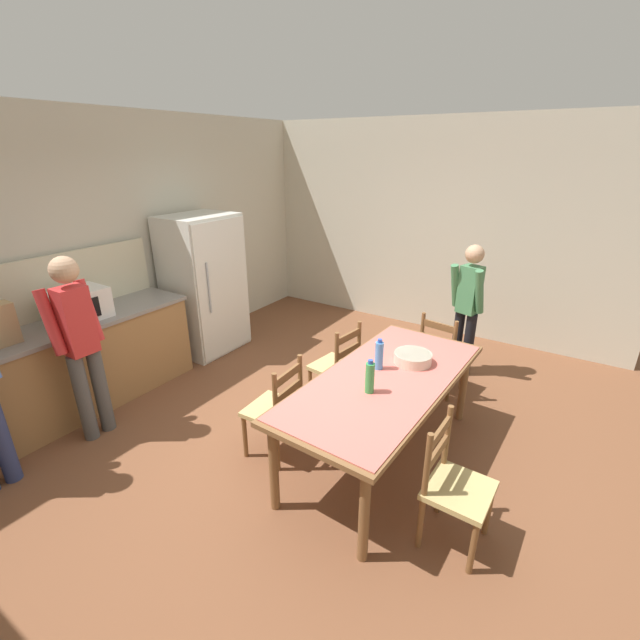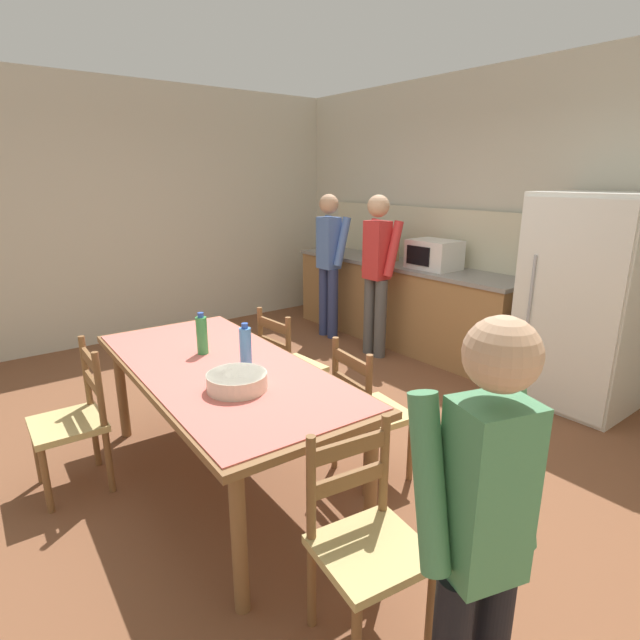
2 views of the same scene
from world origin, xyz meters
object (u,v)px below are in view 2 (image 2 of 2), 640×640
at_px(bottle_near_centre, 202,335).
at_px(chair_side_far_left, 289,367).
at_px(bottle_off_centre, 246,347).
at_px(person_at_sink, 329,259).
at_px(chair_side_far_right, 368,413).
at_px(serving_bowl, 237,380).
at_px(chair_head_end, 366,543).
at_px(chair_side_near_left, 74,421).
at_px(dining_table, 221,377).
at_px(paper_bag, 387,245).
at_px(person_at_counter, 377,268).
at_px(refrigerator, 584,303).
at_px(person_by_table, 480,540).
at_px(microwave, 434,254).

distance_m(bottle_near_centre, chair_side_far_left, 0.92).
distance_m(bottle_off_centre, person_at_sink, 3.06).
height_order(chair_side_far_right, chair_side_far_left, same).
bearing_deg(serving_bowl, person_at_sink, 132.85).
distance_m(chair_head_end, chair_side_near_left, 1.98).
height_order(chair_side_far_right, chair_head_end, same).
bearing_deg(chair_side_near_left, person_at_sink, 116.44).
bearing_deg(chair_head_end, dining_table, 95.83).
height_order(paper_bag, dining_table, paper_bag).
xyz_separation_m(chair_side_far_left, person_at_counter, (-0.68, 1.59, 0.51)).
relative_size(chair_head_end, person_at_sink, 0.54).
distance_m(refrigerator, person_at_counter, 1.96).
xyz_separation_m(chair_head_end, person_by_table, (0.55, -0.08, 0.42)).
relative_size(bottle_near_centre, person_by_table, 0.18).
relative_size(chair_side_far_right, person_at_counter, 0.54).
xyz_separation_m(bottle_near_centre, person_at_counter, (-0.85, 2.36, 0.05)).
bearing_deg(person_at_sink, bottle_off_centre, -138.10).
xyz_separation_m(paper_bag, person_at_counter, (0.37, -0.51, -0.16)).
bearing_deg(chair_side_far_left, chair_head_end, 152.21).
height_order(bottle_off_centre, person_at_sink, person_at_sink).
relative_size(chair_side_near_left, person_by_table, 0.59).
xyz_separation_m(paper_bag, bottle_near_centre, (1.22, -2.87, -0.21)).
bearing_deg(dining_table, chair_side_far_left, 119.10).
xyz_separation_m(dining_table, person_at_counter, (-1.12, 2.37, 0.25)).
xyz_separation_m(microwave, person_by_table, (2.71, -3.03, -0.22)).
bearing_deg(person_at_counter, serving_bowl, -148.92).
bearing_deg(paper_bag, refrigerator, -0.28).
height_order(chair_side_far_right, chair_side_near_left, same).
relative_size(bottle_near_centre, chair_side_near_left, 0.30).
height_order(bottle_off_centre, chair_side_far_right, bottle_off_centre).
xyz_separation_m(paper_bag, serving_bowl, (1.85, -2.97, -0.28)).
xyz_separation_m(person_at_sink, person_by_table, (3.83, -2.53, -0.08)).
height_order(dining_table, person_at_sink, person_at_sink).
bearing_deg(dining_table, paper_bag, 117.26).
xyz_separation_m(dining_table, chair_side_far_right, (0.51, 0.74, -0.26)).
bearing_deg(person_at_sink, dining_table, -141.04).
relative_size(chair_side_far_left, chair_head_end, 1.00).
xyz_separation_m(bottle_off_centre, person_at_sink, (-2.05, 2.28, 0.04)).
xyz_separation_m(dining_table, chair_head_end, (1.35, -0.06, -0.26)).
xyz_separation_m(chair_side_far_right, chair_side_far_left, (-0.94, 0.04, 0.00)).
height_order(refrigerator, paper_bag, refrigerator).
bearing_deg(serving_bowl, microwave, 111.50).
bearing_deg(person_at_sink, chair_side_near_left, -155.54).
bearing_deg(serving_bowl, person_at_counter, 121.08).
bearing_deg(bottle_off_centre, paper_bag, 119.95).
height_order(bottle_off_centre, serving_bowl, bottle_off_centre).
height_order(chair_side_near_left, person_by_table, person_by_table).
height_order(paper_bag, bottle_off_centre, paper_bag).
distance_m(refrigerator, chair_side_far_right, 2.19).
distance_m(microwave, chair_side_far_left, 2.23).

